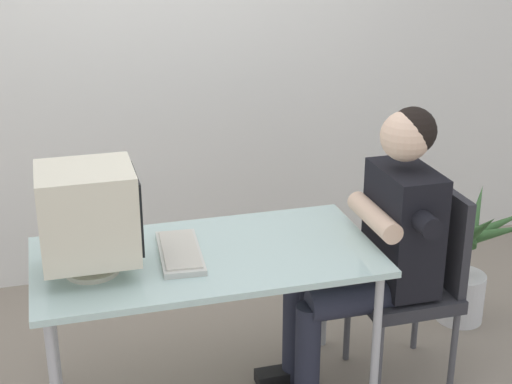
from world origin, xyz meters
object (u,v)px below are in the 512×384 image
(office_chair, at_px, (417,276))
(potted_plant, at_px, (466,258))
(desk, at_px, (207,266))
(crt_monitor, at_px, (89,214))
(person_seated, at_px, (379,240))
(keyboard, at_px, (180,252))

(office_chair, relative_size, potted_plant, 1.25)
(desk, height_order, crt_monitor, crt_monitor)
(office_chair, xyz_separation_m, person_seated, (-0.20, -0.00, 0.20))
(crt_monitor, height_order, office_chair, crt_monitor)
(office_chair, bearing_deg, potted_plant, 37.66)
(keyboard, relative_size, office_chair, 0.46)
(person_seated, bearing_deg, potted_plant, 28.41)
(crt_monitor, height_order, potted_plant, crt_monitor)
(desk, distance_m, keyboard, 0.13)
(keyboard, xyz_separation_m, office_chair, (1.06, -0.04, -0.24))
(crt_monitor, bearing_deg, person_seated, 0.53)
(person_seated, xyz_separation_m, potted_plant, (0.67, 0.36, -0.35))
(crt_monitor, bearing_deg, desk, 5.32)
(desk, xyz_separation_m, office_chair, (0.96, -0.03, -0.16))
(office_chair, bearing_deg, desk, 178.12)
(desk, bearing_deg, office_chair, -1.88)
(person_seated, bearing_deg, keyboard, 177.01)
(desk, distance_m, office_chair, 0.97)
(potted_plant, bearing_deg, office_chair, -142.34)
(desk, height_order, office_chair, office_chair)
(desk, height_order, keyboard, keyboard)
(office_chair, xyz_separation_m, potted_plant, (0.47, 0.36, -0.14))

